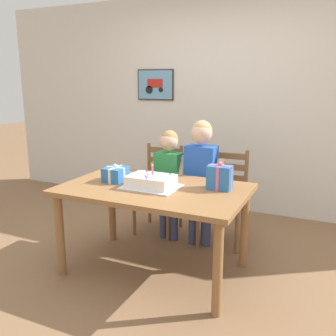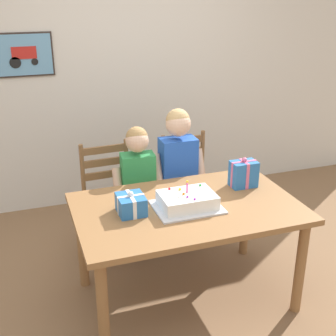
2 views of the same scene
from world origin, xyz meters
name	(u,v)px [view 1 (image 1 of 2)]	position (x,y,z in m)	size (l,w,h in m)	color
ground_plane	(155,270)	(0.00, 0.00, 0.00)	(20.00, 20.00, 0.00)	#846042
back_wall	(221,105)	(0.00, 1.85, 1.30)	(6.40, 0.11, 2.60)	silver
dining_table	(154,198)	(0.00, 0.00, 0.65)	(1.51, 0.94, 0.74)	olive
birthday_cake	(151,182)	(-0.01, -0.03, 0.79)	(0.44, 0.34, 0.19)	silver
gift_box_red_large	(220,177)	(0.50, 0.17, 0.84)	(0.19, 0.13, 0.23)	#286BB7
gift_box_beside_cake	(116,174)	(-0.38, 0.03, 0.80)	(0.18, 0.20, 0.16)	#286BB7
chair_left	(160,188)	(-0.35, 0.83, 0.47)	(0.44, 0.44, 0.92)	brown
chair_right	(223,196)	(0.35, 0.83, 0.47)	(0.44, 0.44, 0.92)	brown
child_older	(201,171)	(0.17, 0.65, 0.75)	(0.44, 0.25, 1.23)	#38426B
child_younger	(169,174)	(-0.16, 0.65, 0.68)	(0.42, 0.24, 1.12)	#38426B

